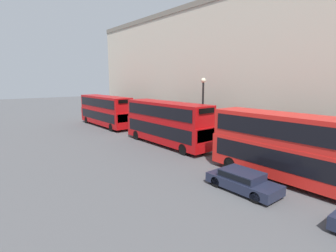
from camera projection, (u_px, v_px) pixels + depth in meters
name	position (u px, v px, depth m)	size (l,w,h in m)	color
bus_leading	(293.00, 146.00, 16.21)	(2.59, 10.88, 4.33)	red
bus_second_in_queue	(167.00, 121.00, 25.94)	(2.59, 10.79, 4.29)	#B20C0F
bus_third_in_queue	(105.00, 110.00, 36.56)	(2.59, 11.30, 4.20)	#B20C0F
car_hatchback	(243.00, 180.00, 15.34)	(1.80, 4.27, 1.20)	#1E2338
street_lamp	(203.00, 106.00, 24.30)	(0.44, 0.44, 6.61)	black
pedestrian	(220.00, 144.00, 23.79)	(0.36, 0.36, 1.59)	#26262D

